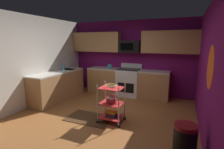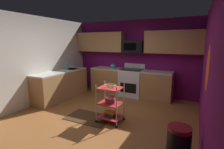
% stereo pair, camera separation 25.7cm
% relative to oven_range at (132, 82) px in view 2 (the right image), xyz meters
% --- Properties ---
extents(floor, '(4.40, 4.80, 0.04)m').
position_rel_oven_range_xyz_m(floor, '(-0.06, -2.10, -0.50)').
color(floor, '#995B2D').
rests_on(floor, ground).
extents(wall_back, '(4.52, 0.06, 2.60)m').
position_rel_oven_range_xyz_m(wall_back, '(-0.06, 0.33, 0.82)').
color(wall_back, '#6B1156').
rests_on(wall_back, ground).
extents(wall_left, '(0.06, 4.80, 2.60)m').
position_rel_oven_range_xyz_m(wall_left, '(-2.29, -2.10, 0.82)').
color(wall_left, silver).
rests_on(wall_left, ground).
extents(wall_right, '(0.06, 4.80, 2.60)m').
position_rel_oven_range_xyz_m(wall_right, '(2.17, -2.10, 0.82)').
color(wall_right, '#6B1156').
rests_on(wall_right, ground).
extents(wall_flower_decal, '(0.00, 0.72, 0.72)m').
position_rel_oven_range_xyz_m(wall_flower_decal, '(2.13, -2.44, 0.97)').
color(wall_flower_decal, '#E5591E').
extents(counter_run, '(3.63, 2.63, 0.92)m').
position_rel_oven_range_xyz_m(counter_run, '(-0.87, -0.55, -0.01)').
color(counter_run, '#B27F4C').
rests_on(counter_run, ground).
extents(oven_range, '(0.76, 0.65, 1.10)m').
position_rel_oven_range_xyz_m(oven_range, '(0.00, 0.00, 0.00)').
color(oven_range, white).
rests_on(oven_range, ground).
extents(upper_cabinets, '(4.40, 0.33, 0.70)m').
position_rel_oven_range_xyz_m(upper_cabinets, '(-0.08, 0.13, 1.37)').
color(upper_cabinets, '#B27F4C').
extents(microwave, '(0.70, 0.39, 0.40)m').
position_rel_oven_range_xyz_m(microwave, '(-0.00, 0.10, 1.22)').
color(microwave, black).
extents(rolling_cart, '(0.58, 0.44, 0.91)m').
position_rel_oven_range_xyz_m(rolling_cart, '(0.25, -2.11, -0.02)').
color(rolling_cart, silver).
rests_on(rolling_cart, ground).
extents(fruit_bowl, '(0.27, 0.27, 0.07)m').
position_rel_oven_range_xyz_m(fruit_bowl, '(0.25, -2.11, 0.40)').
color(fruit_bowl, silver).
rests_on(fruit_bowl, rolling_cart).
extents(mixing_bowl_large, '(0.25, 0.25, 0.11)m').
position_rel_oven_range_xyz_m(mixing_bowl_large, '(0.25, -2.11, 0.04)').
color(mixing_bowl_large, maroon).
rests_on(mixing_bowl_large, rolling_cart).
extents(mixing_bowl_small, '(0.18, 0.18, 0.08)m').
position_rel_oven_range_xyz_m(mixing_bowl_small, '(0.27, -2.14, 0.14)').
color(mixing_bowl_small, silver).
rests_on(mixing_bowl_small, rolling_cart).
extents(book_stack, '(0.26, 0.18, 0.12)m').
position_rel_oven_range_xyz_m(book_stack, '(0.25, -2.11, -0.29)').
color(book_stack, '#1E4C8C').
rests_on(book_stack, rolling_cart).
extents(kettle, '(0.21, 0.18, 0.26)m').
position_rel_oven_range_xyz_m(kettle, '(-0.72, -0.00, 0.52)').
color(kettle, teal).
rests_on(kettle, counter_run).
extents(dish_soap_bottle, '(0.06, 0.06, 0.20)m').
position_rel_oven_range_xyz_m(dish_soap_bottle, '(-1.96, -1.02, 0.54)').
color(dish_soap_bottle, '#2D8CBF').
rests_on(dish_soap_bottle, counter_run).
extents(trash_can, '(0.34, 0.42, 0.66)m').
position_rel_oven_range_xyz_m(trash_can, '(1.84, -3.01, -0.15)').
color(trash_can, black).
rests_on(trash_can, ground).
extents(floor_rug, '(1.11, 0.71, 0.01)m').
position_rel_oven_range_xyz_m(floor_rug, '(-0.32, -2.18, -0.47)').
color(floor_rug, '#472D19').
rests_on(floor_rug, ground).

